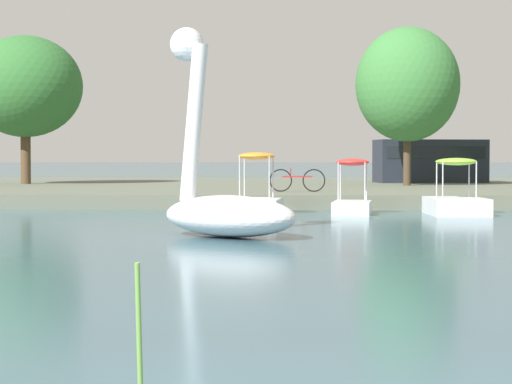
{
  "coord_description": "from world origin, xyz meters",
  "views": [
    {
      "loc": [
        -0.26,
        -4.6,
        1.56
      ],
      "look_at": [
        -1.06,
        17.45,
        0.78
      ],
      "focal_mm": 69.77,
      "sensor_mm": 36.0,
      "label": 1
    }
  ],
  "objects_px": {
    "pedal_boat_lime": "(456,200)",
    "tree_broadleaf_left": "(25,87)",
    "pedal_boat_red": "(352,198)",
    "tree_broadleaf_behind_dock": "(407,85)",
    "bicycle_parked": "(297,180)",
    "parked_van": "(430,159)",
    "pedal_boat_orange": "(257,198)",
    "swan_boat": "(223,197)"
  },
  "relations": [
    {
      "from": "pedal_boat_lime",
      "to": "tree_broadleaf_left",
      "type": "xyz_separation_m",
      "value": [
        -15.45,
        13.88,
        4.06
      ]
    },
    {
      "from": "pedal_boat_red",
      "to": "tree_broadleaf_behind_dock",
      "type": "xyz_separation_m",
      "value": [
        2.85,
        11.99,
        3.95
      ]
    },
    {
      "from": "tree_broadleaf_left",
      "to": "bicycle_parked",
      "type": "distance_m",
      "value": 14.76
    },
    {
      "from": "parked_van",
      "to": "pedal_boat_lime",
      "type": "bearing_deg",
      "value": -95.48
    },
    {
      "from": "pedal_boat_orange",
      "to": "pedal_boat_red",
      "type": "distance_m",
      "value": 2.61
    },
    {
      "from": "pedal_boat_lime",
      "to": "bicycle_parked",
      "type": "relative_size",
      "value": 1.34
    },
    {
      "from": "pedal_boat_orange",
      "to": "tree_broadleaf_left",
      "type": "distance_m",
      "value": 17.71
    },
    {
      "from": "pedal_boat_red",
      "to": "tree_broadleaf_left",
      "type": "xyz_separation_m",
      "value": [
        -12.68,
        13.73,
        4.02
      ]
    },
    {
      "from": "swan_boat",
      "to": "tree_broadleaf_left",
      "type": "bearing_deg",
      "value": 114.4
    },
    {
      "from": "bicycle_parked",
      "to": "tree_broadleaf_left",
      "type": "bearing_deg",
      "value": 141.56
    },
    {
      "from": "swan_boat",
      "to": "tree_broadleaf_behind_dock",
      "type": "bearing_deg",
      "value": 73.45
    },
    {
      "from": "pedal_boat_red",
      "to": "tree_broadleaf_behind_dock",
      "type": "relative_size",
      "value": 0.33
    },
    {
      "from": "bicycle_parked",
      "to": "parked_van",
      "type": "xyz_separation_m",
      "value": [
        5.85,
        11.72,
        0.64
      ]
    },
    {
      "from": "tree_broadleaf_behind_dock",
      "to": "tree_broadleaf_left",
      "type": "relative_size",
      "value": 0.97
    },
    {
      "from": "pedal_boat_orange",
      "to": "parked_van",
      "type": "xyz_separation_m",
      "value": [
        6.98,
        16.83,
        0.99
      ]
    },
    {
      "from": "bicycle_parked",
      "to": "pedal_boat_orange",
      "type": "bearing_deg",
      "value": -102.36
    },
    {
      "from": "swan_boat",
      "to": "pedal_boat_red",
      "type": "xyz_separation_m",
      "value": [
        2.98,
        7.64,
        -0.35
      ]
    },
    {
      "from": "pedal_boat_lime",
      "to": "tree_broadleaf_behind_dock",
      "type": "distance_m",
      "value": 12.78
    },
    {
      "from": "pedal_boat_lime",
      "to": "parked_van",
      "type": "relative_size",
      "value": 0.49
    },
    {
      "from": "swan_boat",
      "to": "bicycle_parked",
      "type": "height_order",
      "value": "swan_boat"
    },
    {
      "from": "pedal_boat_orange",
      "to": "pedal_boat_red",
      "type": "bearing_deg",
      "value": 6.07
    },
    {
      "from": "tree_broadleaf_left",
      "to": "pedal_boat_red",
      "type": "bearing_deg",
      "value": -47.28
    },
    {
      "from": "bicycle_parked",
      "to": "swan_boat",
      "type": "bearing_deg",
      "value": -96.88
    },
    {
      "from": "swan_boat",
      "to": "pedal_boat_orange",
      "type": "relative_size",
      "value": 1.88
    },
    {
      "from": "swan_boat",
      "to": "tree_broadleaf_left",
      "type": "height_order",
      "value": "tree_broadleaf_left"
    },
    {
      "from": "swan_boat",
      "to": "tree_broadleaf_behind_dock",
      "type": "xyz_separation_m",
      "value": [
        5.83,
        19.64,
        3.6
      ]
    },
    {
      "from": "swan_boat",
      "to": "parked_van",
      "type": "height_order",
      "value": "swan_boat"
    },
    {
      "from": "swan_boat",
      "to": "pedal_boat_red",
      "type": "height_order",
      "value": "swan_boat"
    },
    {
      "from": "pedal_boat_orange",
      "to": "pedal_boat_lime",
      "type": "relative_size",
      "value": 0.92
    },
    {
      "from": "pedal_boat_orange",
      "to": "tree_broadleaf_left",
      "type": "xyz_separation_m",
      "value": [
        -10.08,
        14.01,
        4.0
      ]
    },
    {
      "from": "pedal_boat_red",
      "to": "swan_boat",
      "type": "bearing_deg",
      "value": -111.32
    },
    {
      "from": "bicycle_parked",
      "to": "pedal_boat_red",
      "type": "bearing_deg",
      "value": -73.02
    },
    {
      "from": "pedal_boat_red",
      "to": "tree_broadleaf_left",
      "type": "bearing_deg",
      "value": 132.72
    },
    {
      "from": "tree_broadleaf_behind_dock",
      "to": "tree_broadleaf_left",
      "type": "bearing_deg",
      "value": 173.62
    },
    {
      "from": "bicycle_parked",
      "to": "parked_van",
      "type": "distance_m",
      "value": 13.11
    },
    {
      "from": "pedal_boat_orange",
      "to": "bicycle_parked",
      "type": "xyz_separation_m",
      "value": [
        1.12,
        5.11,
        0.35
      ]
    },
    {
      "from": "pedal_boat_red",
      "to": "bicycle_parked",
      "type": "bearing_deg",
      "value": 106.98
    },
    {
      "from": "pedal_boat_orange",
      "to": "bicycle_parked",
      "type": "relative_size",
      "value": 1.24
    },
    {
      "from": "pedal_boat_red",
      "to": "bicycle_parked",
      "type": "xyz_separation_m",
      "value": [
        -1.48,
        4.84,
        0.38
      ]
    },
    {
      "from": "bicycle_parked",
      "to": "parked_van",
      "type": "height_order",
      "value": "parked_van"
    },
    {
      "from": "tree_broadleaf_behind_dock",
      "to": "bicycle_parked",
      "type": "height_order",
      "value": "tree_broadleaf_behind_dock"
    },
    {
      "from": "pedal_boat_orange",
      "to": "tree_broadleaf_behind_dock",
      "type": "height_order",
      "value": "tree_broadleaf_behind_dock"
    }
  ]
}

